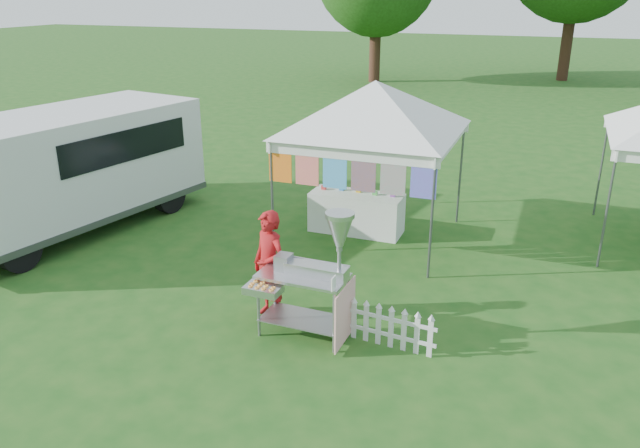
% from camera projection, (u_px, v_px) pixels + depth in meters
% --- Properties ---
extents(ground, '(120.00, 120.00, 0.00)m').
position_uv_depth(ground, '(302.00, 320.00, 9.09)').
color(ground, '#1A4F16').
rests_on(ground, ground).
extents(canopy_main, '(4.24, 4.24, 3.45)m').
position_uv_depth(canopy_main, '(376.00, 81.00, 11.07)').
color(canopy_main, '#59595E').
rests_on(canopy_main, ground).
extents(donut_cart, '(1.36, 0.90, 1.87)m').
position_uv_depth(donut_cart, '(316.00, 266.00, 8.25)').
color(donut_cart, gray).
rests_on(donut_cart, ground).
extents(vendor, '(0.71, 0.61, 1.63)m').
position_uv_depth(vendor, '(269.00, 265.00, 8.94)').
color(vendor, '#A21417').
rests_on(vendor, ground).
extents(cargo_van, '(3.26, 5.89, 2.31)m').
position_uv_depth(cargo_van, '(70.00, 167.00, 12.23)').
color(cargo_van, silver).
rests_on(cargo_van, ground).
extents(picket_fence, '(1.44, 0.16, 0.56)m').
position_uv_depth(picket_fence, '(385.00, 327.00, 8.36)').
color(picket_fence, silver).
rests_on(picket_fence, ground).
extents(display_table, '(1.80, 0.70, 0.79)m').
position_uv_depth(display_table, '(356.00, 213.00, 12.26)').
color(display_table, white).
rests_on(display_table, ground).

